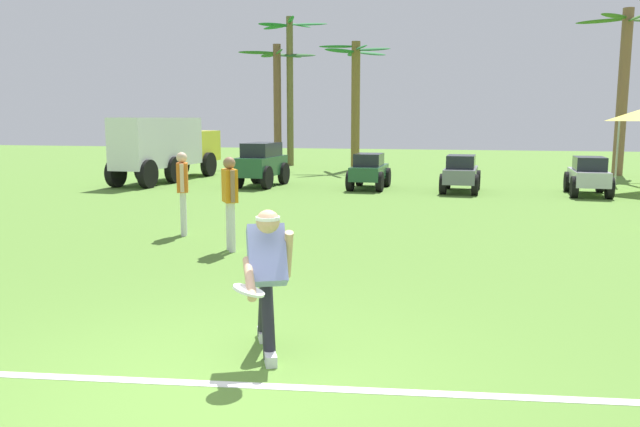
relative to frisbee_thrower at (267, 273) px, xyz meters
The scene contains 15 objects.
ground_plane 1.17m from the frisbee_thrower, 100.60° to the right, with size 80.00×80.00×0.00m, color #598534.
field_line_paint 1.06m from the frisbee_thrower, 102.74° to the right, with size 21.51×0.11×0.01m, color white.
frisbee_thrower is the anchor object (origin of this frame).
frisbee_in_flight 0.50m from the frisbee_thrower, 90.65° to the right, with size 0.34×0.35×0.10m.
teammate_midfield 6.37m from the frisbee_thrower, 121.26° to the left, with size 0.31×0.48×1.56m.
teammate_deep 4.71m from the frisbee_thrower, 114.37° to the left, with size 0.35×0.45×1.56m.
parked_car_slot_a 14.65m from the frisbee_thrower, 107.72° to the left, with size 1.32×2.42×1.40m.
parked_car_slot_b 13.99m from the frisbee_thrower, 93.91° to the left, with size 1.16×2.23×1.10m.
parked_car_slot_c 13.80m from the frisbee_thrower, 82.37° to the left, with size 1.23×2.26×1.10m.
parked_car_slot_d 14.67m from the frisbee_thrower, 68.46° to the left, with size 1.19×2.24×1.10m.
box_truck 16.98m from the frisbee_thrower, 118.83° to the left, with size 1.75×5.97×2.20m.
palm_tree_far_left 23.53m from the frisbee_thrower, 105.75° to the left, with size 3.39×3.60×5.48m.
palm_tree_left_of_centre 23.66m from the frisbee_thrower, 104.37° to the left, with size 3.36×3.22×6.70m.
palm_tree_right_of_centre 21.49m from the frisbee_thrower, 96.86° to the left, with size 3.06×3.13×5.36m.
palm_tree_far_right 22.13m from the frisbee_thrower, 69.31° to the left, with size 3.35×3.20×6.23m.
Camera 1 is at (1.80, -4.46, 2.18)m, focal length 35.00 mm.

